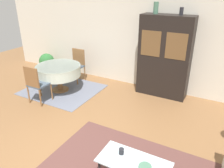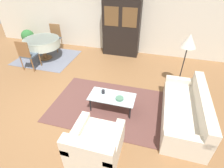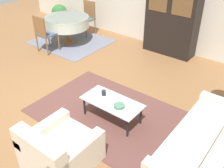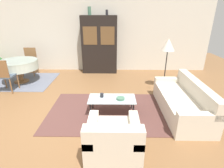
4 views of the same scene
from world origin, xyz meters
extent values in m
plane|color=brown|center=(0.00, 0.00, 0.00)|extent=(14.00, 14.00, 0.00)
cube|color=beige|center=(0.00, 3.63, 1.35)|extent=(10.00, 0.06, 2.70)
cube|color=brown|center=(1.14, 0.25, 0.01)|extent=(2.86, 1.91, 0.01)
cube|color=slate|center=(-1.88, 2.22, 0.01)|extent=(2.04, 1.77, 0.01)
cube|color=beige|center=(2.84, 0.23, 0.21)|extent=(0.84, 2.02, 0.43)
cube|color=beige|center=(3.16, 0.23, 0.60)|extent=(0.20, 2.02, 0.34)
cube|color=beige|center=(2.84, -0.70, 0.49)|extent=(0.84, 0.16, 0.12)
cube|color=beige|center=(2.84, 1.16, 0.49)|extent=(0.84, 0.16, 0.12)
cube|color=beige|center=(1.27, -1.06, 0.21)|extent=(0.88, 0.92, 0.42)
cube|color=beige|center=(1.27, -1.42, 0.58)|extent=(0.88, 0.20, 0.33)
cube|color=beige|center=(0.91, -1.06, 0.48)|extent=(0.16, 0.92, 0.12)
cube|color=beige|center=(1.63, -1.06, 0.48)|extent=(0.16, 0.92, 0.12)
cylinder|color=black|center=(0.75, -0.03, 0.19)|extent=(0.04, 0.04, 0.36)
cylinder|color=black|center=(1.71, -0.03, 0.19)|extent=(0.04, 0.04, 0.36)
cylinder|color=black|center=(0.75, 0.38, 0.19)|extent=(0.04, 0.04, 0.36)
cylinder|color=black|center=(1.71, 0.38, 0.19)|extent=(0.04, 0.04, 0.36)
cube|color=silver|center=(1.23, 0.18, 0.38)|extent=(1.08, 0.53, 0.02)
cube|color=black|center=(0.71, 3.34, 1.07)|extent=(1.33, 0.48, 2.14)
cube|color=brown|center=(0.39, 3.10, 1.44)|extent=(0.50, 0.01, 0.64)
cube|color=brown|center=(1.03, 3.10, 1.44)|extent=(0.50, 0.01, 0.64)
cylinder|color=brown|center=(-1.92, 2.16, 0.03)|extent=(0.48, 0.48, 0.03)
cylinder|color=brown|center=(-1.92, 2.16, 0.24)|extent=(0.14, 0.14, 0.45)
cylinder|color=beige|center=(-1.92, 2.16, 0.61)|extent=(1.23, 1.23, 0.30)
cylinder|color=beige|center=(-1.92, 2.16, 0.75)|extent=(1.24, 1.24, 0.03)
cylinder|color=brown|center=(-2.12, 1.61, 0.24)|extent=(0.04, 0.04, 0.46)
cylinder|color=brown|center=(-1.72, 1.61, 0.24)|extent=(0.04, 0.04, 0.46)
cylinder|color=brown|center=(-2.12, 1.20, 0.24)|extent=(0.04, 0.04, 0.46)
cylinder|color=brown|center=(-1.72, 1.20, 0.24)|extent=(0.04, 0.04, 0.46)
cube|color=#475666|center=(-1.92, 1.41, 0.49)|extent=(0.44, 0.44, 0.04)
cube|color=brown|center=(-1.92, 1.21, 0.76)|extent=(0.44, 0.04, 0.50)
cylinder|color=brown|center=(-1.72, 2.71, 0.24)|extent=(0.04, 0.04, 0.46)
cylinder|color=brown|center=(-2.12, 2.71, 0.24)|extent=(0.04, 0.04, 0.46)
cylinder|color=brown|center=(-1.72, 3.12, 0.24)|extent=(0.04, 0.04, 0.46)
cylinder|color=brown|center=(-2.12, 3.12, 0.24)|extent=(0.04, 0.04, 0.46)
cube|color=#475666|center=(-1.92, 2.92, 0.49)|extent=(0.44, 0.44, 0.04)
cube|color=brown|center=(-1.92, 3.12, 0.76)|extent=(0.44, 0.04, 0.50)
cylinder|color=black|center=(2.82, 1.63, 0.01)|extent=(0.28, 0.28, 0.02)
cylinder|color=black|center=(2.82, 1.63, 0.63)|extent=(0.03, 0.03, 1.20)
cone|color=silver|center=(2.82, 1.63, 1.37)|extent=(0.39, 0.39, 0.34)
cylinder|color=#232328|center=(0.99, 0.24, 0.44)|extent=(0.08, 0.08, 0.10)
cylinder|color=#4C7A60|center=(1.42, 0.12, 0.42)|extent=(0.18, 0.18, 0.05)
cylinder|color=#4C4C51|center=(-3.28, 3.10, 0.09)|extent=(0.25, 0.25, 0.19)
sphere|color=#2D6B33|center=(-3.28, 3.10, 0.41)|extent=(0.52, 0.52, 0.52)
camera|label=1|loc=(2.13, -2.15, 2.76)|focal=35.00mm
camera|label=2|loc=(2.08, -2.88, 2.98)|focal=28.00mm
camera|label=3|loc=(3.49, -2.73, 3.08)|focal=42.00mm
camera|label=4|loc=(1.28, -3.41, 2.22)|focal=28.00mm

